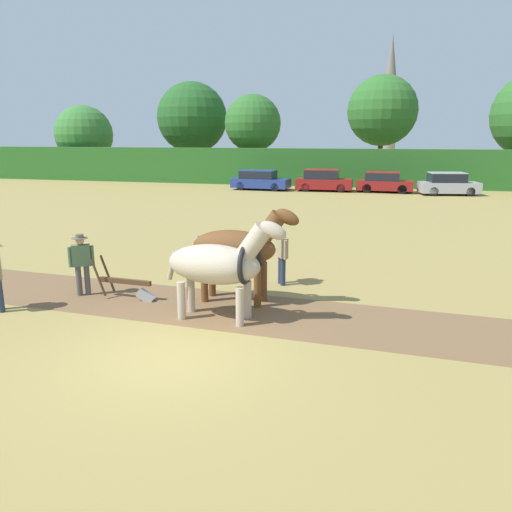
{
  "coord_description": "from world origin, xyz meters",
  "views": [
    {
      "loc": [
        3.73,
        -7.93,
        4.01
      ],
      "look_at": [
        0.66,
        3.74,
        1.1
      ],
      "focal_mm": 35.0,
      "sensor_mm": 36.0,
      "label": 1
    }
  ],
  "objects_px": {
    "farmer_beside_team": "(282,253)",
    "parked_car_far_left": "(260,180)",
    "tree_center": "(382,111)",
    "parked_car_center": "(448,184)",
    "farmer_at_plow": "(81,260)",
    "tree_far_left": "(84,134)",
    "tree_center_left": "(253,123)",
    "parked_car_left": "(323,181)",
    "parked_car_center_left": "(384,182)",
    "draft_horse_lead_left": "(219,264)",
    "church_spire": "(389,97)",
    "tree_left": "(192,118)",
    "draft_horse_lead_right": "(238,248)",
    "plow": "(130,287)"
  },
  "relations": [
    {
      "from": "church_spire",
      "to": "farmer_at_plow",
      "type": "bearing_deg",
      "value": -95.61
    },
    {
      "from": "tree_center",
      "to": "draft_horse_lead_left",
      "type": "xyz_separation_m",
      "value": [
        -2.64,
        -36.4,
        -4.87
      ]
    },
    {
      "from": "tree_center",
      "to": "parked_car_center",
      "type": "distance_m",
      "value": 11.8
    },
    {
      "from": "tree_far_left",
      "to": "draft_horse_lead_left",
      "type": "relative_size",
      "value": 2.44
    },
    {
      "from": "tree_center_left",
      "to": "farmer_at_plow",
      "type": "height_order",
      "value": "tree_center_left"
    },
    {
      "from": "farmer_at_plow",
      "to": "draft_horse_lead_left",
      "type": "bearing_deg",
      "value": 46.36
    },
    {
      "from": "farmer_beside_team",
      "to": "church_spire",
      "type": "bearing_deg",
      "value": 56.95
    },
    {
      "from": "farmer_at_plow",
      "to": "parked_car_center",
      "type": "xyz_separation_m",
      "value": [
        11.51,
        26.37,
        -0.18
      ]
    },
    {
      "from": "plow",
      "to": "draft_horse_lead_right",
      "type": "bearing_deg",
      "value": 13.39
    },
    {
      "from": "parked_car_center",
      "to": "plow",
      "type": "bearing_deg",
      "value": -122.02
    },
    {
      "from": "tree_far_left",
      "to": "church_spire",
      "type": "xyz_separation_m",
      "value": [
        28.87,
        35.83,
        5.56
      ]
    },
    {
      "from": "draft_horse_lead_left",
      "to": "draft_horse_lead_right",
      "type": "relative_size",
      "value": 1.01
    },
    {
      "from": "draft_horse_lead_left",
      "to": "draft_horse_lead_right",
      "type": "distance_m",
      "value": 1.28
    },
    {
      "from": "farmer_at_plow",
      "to": "parked_car_center_left",
      "type": "relative_size",
      "value": 0.4
    },
    {
      "from": "farmer_at_plow",
      "to": "parked_car_left",
      "type": "height_order",
      "value": "farmer_at_plow"
    },
    {
      "from": "farmer_at_plow",
      "to": "parked_car_left",
      "type": "relative_size",
      "value": 0.38
    },
    {
      "from": "draft_horse_lead_right",
      "to": "tree_far_left",
      "type": "bearing_deg",
      "value": 130.83
    },
    {
      "from": "tree_far_left",
      "to": "parked_car_far_left",
      "type": "relative_size",
      "value": 1.57
    },
    {
      "from": "parked_car_left",
      "to": "plow",
      "type": "bearing_deg",
      "value": -94.66
    },
    {
      "from": "tree_center",
      "to": "farmer_at_plow",
      "type": "xyz_separation_m",
      "value": [
        -6.6,
        -35.64,
        -5.23
      ]
    },
    {
      "from": "farmer_beside_team",
      "to": "tree_center",
      "type": "bearing_deg",
      "value": 55.57
    },
    {
      "from": "draft_horse_lead_left",
      "to": "parked_car_left",
      "type": "height_order",
      "value": "draft_horse_lead_left"
    },
    {
      "from": "parked_car_left",
      "to": "parked_car_center_left",
      "type": "height_order",
      "value": "parked_car_left"
    },
    {
      "from": "draft_horse_lead_right",
      "to": "farmer_at_plow",
      "type": "distance_m",
      "value": 4.08
    },
    {
      "from": "draft_horse_lead_left",
      "to": "draft_horse_lead_right",
      "type": "xyz_separation_m",
      "value": [
        0.07,
        1.27,
        0.1
      ]
    },
    {
      "from": "tree_far_left",
      "to": "tree_center_left",
      "type": "bearing_deg",
      "value": -0.66
    },
    {
      "from": "draft_horse_lead_left",
      "to": "tree_left",
      "type": "bearing_deg",
      "value": 115.49
    },
    {
      "from": "church_spire",
      "to": "tree_center_left",
      "type": "bearing_deg",
      "value": -107.65
    },
    {
      "from": "tree_left",
      "to": "parked_car_far_left",
      "type": "xyz_separation_m",
      "value": [
        9.27,
        -9.67,
        -5.02
      ]
    },
    {
      "from": "draft_horse_lead_left",
      "to": "parked_car_center",
      "type": "xyz_separation_m",
      "value": [
        7.55,
        27.12,
        -0.53
      ]
    },
    {
      "from": "draft_horse_lead_left",
      "to": "farmer_at_plow",
      "type": "bearing_deg",
      "value": 172.2
    },
    {
      "from": "tree_far_left",
      "to": "farmer_beside_team",
      "type": "height_order",
      "value": "tree_far_left"
    },
    {
      "from": "tree_left",
      "to": "parked_car_center",
      "type": "height_order",
      "value": "tree_left"
    },
    {
      "from": "parked_car_far_left",
      "to": "parked_car_center",
      "type": "height_order",
      "value": "parked_car_center"
    },
    {
      "from": "farmer_beside_team",
      "to": "parked_car_left",
      "type": "bearing_deg",
      "value": 63.37
    },
    {
      "from": "tree_center",
      "to": "plow",
      "type": "height_order",
      "value": "tree_center"
    },
    {
      "from": "tree_center",
      "to": "parked_car_center",
      "type": "xyz_separation_m",
      "value": [
        4.91,
        -9.27,
        -5.41
      ]
    },
    {
      "from": "tree_left",
      "to": "draft_horse_lead_right",
      "type": "bearing_deg",
      "value": -66.68
    },
    {
      "from": "farmer_at_plow",
      "to": "parked_car_center_left",
      "type": "xyz_separation_m",
      "value": [
        7.18,
        27.03,
        -0.21
      ]
    },
    {
      "from": "parked_car_left",
      "to": "parked_car_center_left",
      "type": "distance_m",
      "value": 4.42
    },
    {
      "from": "parked_car_far_left",
      "to": "parked_car_center",
      "type": "bearing_deg",
      "value": 3.19
    },
    {
      "from": "tree_far_left",
      "to": "tree_center",
      "type": "xyz_separation_m",
      "value": [
        28.6,
        1.63,
        1.99
      ]
    },
    {
      "from": "tree_center_left",
      "to": "church_spire",
      "type": "xyz_separation_m",
      "value": [
        11.47,
        36.03,
        4.6
      ]
    },
    {
      "from": "farmer_beside_team",
      "to": "parked_car_far_left",
      "type": "xyz_separation_m",
      "value": [
        -6.79,
        24.18,
        -0.17
      ]
    },
    {
      "from": "tree_center",
      "to": "tree_center_left",
      "type": "bearing_deg",
      "value": -170.73
    },
    {
      "from": "tree_center_left",
      "to": "parked_car_left",
      "type": "distance_m",
      "value": 11.07
    },
    {
      "from": "tree_center",
      "to": "parked_car_center",
      "type": "height_order",
      "value": "tree_center"
    },
    {
      "from": "farmer_at_plow",
      "to": "farmer_beside_team",
      "type": "xyz_separation_m",
      "value": [
        4.75,
        2.24,
        -0.04
      ]
    },
    {
      "from": "church_spire",
      "to": "parked_car_center_left",
      "type": "distance_m",
      "value": 43.76
    },
    {
      "from": "tree_center",
      "to": "draft_horse_lead_left",
      "type": "bearing_deg",
      "value": -94.15
    }
  ]
}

